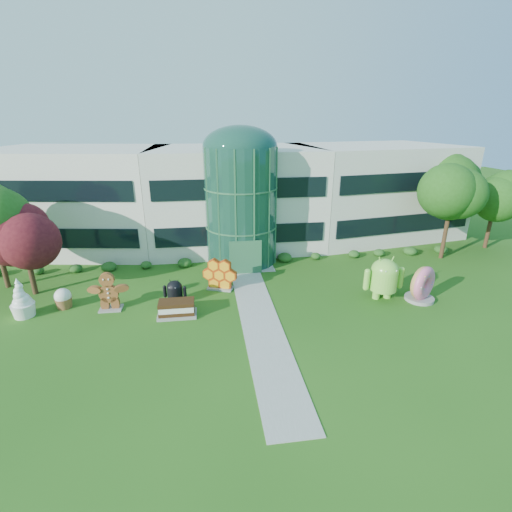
{
  "coord_description": "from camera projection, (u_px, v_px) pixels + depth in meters",
  "views": [
    {
      "loc": [
        -3.19,
        -18.73,
        11.95
      ],
      "look_at": [
        0.42,
        6.0,
        2.6
      ],
      "focal_mm": 26.0,
      "sensor_mm": 36.0,
      "label": 1
    }
  ],
  "objects": [
    {
      "name": "ground",
      "position": [
        264.0,
        332.0,
        21.98
      ],
      "size": [
        140.0,
        140.0,
        0.0
      ],
      "primitive_type": "plane",
      "color": "#215114",
      "rests_on": "ground"
    },
    {
      "name": "building",
      "position": [
        235.0,
        195.0,
        37.03
      ],
      "size": [
        46.0,
        15.0,
        9.3
      ],
      "primitive_type": null,
      "color": "beige",
      "rests_on": "ground"
    },
    {
      "name": "atrium",
      "position": [
        241.0,
        206.0,
        31.38
      ],
      "size": [
        6.0,
        6.0,
        9.8
      ],
      "primitive_type": "cylinder",
      "color": "#194738",
      "rests_on": "ground"
    },
    {
      "name": "walkway",
      "position": [
        259.0,
        315.0,
        23.82
      ],
      "size": [
        2.4,
        20.0,
        0.04
      ],
      "primitive_type": "cube",
      "color": "#9E9E93",
      "rests_on": "ground"
    },
    {
      "name": "tree_red",
      "position": [
        27.0,
        255.0,
        25.78
      ],
      "size": [
        4.0,
        4.0,
        6.0
      ],
      "primitive_type": null,
      "color": "#3F0C14",
      "rests_on": "ground"
    },
    {
      "name": "trees_backdrop",
      "position": [
        240.0,
        212.0,
        32.55
      ],
      "size": [
        52.0,
        8.0,
        8.4
      ],
      "primitive_type": null,
      "color": "#1F4F13",
      "rests_on": "ground"
    },
    {
      "name": "android_green",
      "position": [
        384.0,
        276.0,
        25.59
      ],
      "size": [
        3.03,
        2.03,
        3.42
      ],
      "primitive_type": null,
      "rotation": [
        0.0,
        0.0,
        -0.01
      ],
      "color": "#7FD343",
      "rests_on": "ground"
    },
    {
      "name": "android_black",
      "position": [
        175.0,
        290.0,
        25.19
      ],
      "size": [
        1.89,
        1.47,
        1.91
      ],
      "primitive_type": null,
      "rotation": [
        0.0,
        0.0,
        -0.23
      ],
      "color": "black",
      "rests_on": "ground"
    },
    {
      "name": "donut",
      "position": [
        422.0,
        283.0,
        25.45
      ],
      "size": [
        2.69,
        2.3,
        2.54
      ],
      "primitive_type": null,
      "rotation": [
        0.0,
        0.0,
        0.57
      ],
      "color": "#E0557D",
      "rests_on": "ground"
    },
    {
      "name": "gingerbread",
      "position": [
        109.0,
        291.0,
        24.16
      ],
      "size": [
        2.9,
        1.15,
        2.66
      ],
      "primitive_type": null,
      "rotation": [
        0.0,
        0.0,
        -0.01
      ],
      "color": "brown",
      "rests_on": "ground"
    },
    {
      "name": "ice_cream_sandwich",
      "position": [
        177.0,
        309.0,
        23.58
      ],
      "size": [
        2.46,
        1.25,
        1.09
      ],
      "primitive_type": null,
      "rotation": [
        0.0,
        0.0,
        -0.01
      ],
      "color": "#301C0A",
      "rests_on": "ground"
    },
    {
      "name": "honeycomb",
      "position": [
        220.0,
        276.0,
        27.19
      ],
      "size": [
        2.88,
        1.89,
        2.13
      ],
      "primitive_type": null,
      "rotation": [
        0.0,
        0.0,
        -0.37
      ],
      "color": "#FFA519",
      "rests_on": "ground"
    },
    {
      "name": "froyo",
      "position": [
        21.0,
        298.0,
        23.32
      ],
      "size": [
        1.7,
        1.7,
        2.61
      ],
      "primitive_type": null,
      "rotation": [
        0.0,
        0.0,
        -0.13
      ],
      "color": "white",
      "rests_on": "ground"
    },
    {
      "name": "cupcake",
      "position": [
        63.0,
        298.0,
        24.62
      ],
      "size": [
        1.42,
        1.42,
        1.39
      ],
      "primitive_type": null,
      "rotation": [
        0.0,
        0.0,
        -0.27
      ],
      "color": "white",
      "rests_on": "ground"
    }
  ]
}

